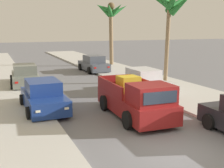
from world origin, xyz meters
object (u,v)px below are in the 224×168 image
(car_left_near, at_px, (142,81))
(car_left_far, at_px, (25,76))
(pickup_truck, at_px, (136,100))
(car_left_mid, at_px, (44,97))
(palm_tree_left_mid, at_px, (111,15))
(car_right_mid, at_px, (94,64))
(palm_tree_right_mid, at_px, (171,6))

(car_left_near, relative_size, car_left_far, 0.98)
(pickup_truck, xyz_separation_m, car_left_mid, (-3.74, 2.71, -0.09))
(car_left_near, height_order, palm_tree_left_mid, palm_tree_left_mid)
(car_right_mid, bearing_deg, pickup_truck, -101.47)
(car_left_near, height_order, palm_tree_right_mid, palm_tree_right_mid)
(car_left_far, relative_size, palm_tree_right_mid, 0.65)
(car_left_near, xyz_separation_m, palm_tree_right_mid, (3.43, 2.26, 4.94))
(pickup_truck, bearing_deg, car_left_far, 112.05)
(car_left_near, distance_m, car_right_mid, 9.70)
(pickup_truck, xyz_separation_m, palm_tree_right_mid, (6.25, 6.80, 4.85))
(palm_tree_right_mid, bearing_deg, car_left_far, 164.65)
(palm_tree_left_mid, bearing_deg, car_left_near, -104.10)
(car_left_mid, bearing_deg, car_right_mid, 60.13)
(pickup_truck, relative_size, palm_tree_left_mid, 0.78)
(car_left_near, relative_size, car_left_mid, 1.00)
(car_left_far, bearing_deg, palm_tree_right_mid, -15.35)
(palm_tree_left_mid, height_order, palm_tree_right_mid, palm_tree_left_mid)
(pickup_truck, bearing_deg, car_left_mid, 144.08)
(car_left_far, xyz_separation_m, palm_tree_right_mid, (10.13, -2.78, 4.94))
(car_left_near, relative_size, car_right_mid, 0.99)
(car_left_mid, height_order, car_right_mid, same)
(car_left_far, bearing_deg, palm_tree_left_mid, 39.49)
(car_right_mid, distance_m, palm_tree_right_mid, 9.55)
(car_left_mid, height_order, palm_tree_left_mid, palm_tree_left_mid)
(car_right_mid, distance_m, car_left_far, 8.22)
(car_left_far, relative_size, palm_tree_left_mid, 0.64)
(car_right_mid, distance_m, palm_tree_left_mid, 6.77)
(palm_tree_right_mid, bearing_deg, car_left_mid, -157.74)
(car_left_far, bearing_deg, pickup_truck, -67.95)
(car_right_mid, relative_size, car_left_far, 0.99)
(pickup_truck, xyz_separation_m, car_left_near, (2.82, 4.54, -0.09))
(car_left_far, bearing_deg, car_left_near, -36.93)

